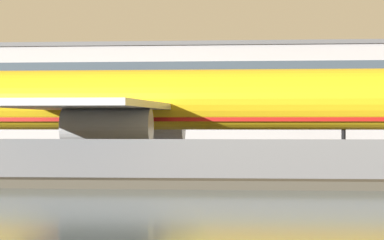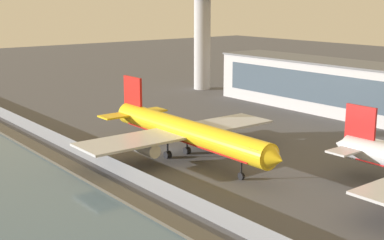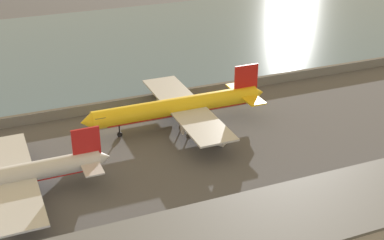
% 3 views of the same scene
% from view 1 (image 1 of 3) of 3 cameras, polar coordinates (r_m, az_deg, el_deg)
% --- Properties ---
extents(ground_plane, '(500.00, 500.00, 0.00)m').
position_cam_1_polar(ground_plane, '(85.51, -7.42, -2.63)').
color(ground_plane, '#4C4C51').
extents(cargo_jet_yellow, '(47.81, 40.82, 13.68)m').
position_cam_1_polar(cargo_jet_yellow, '(83.12, -3.11, 0.90)').
color(cargo_jet_yellow, yellow).
rests_on(cargo_jet_yellow, ground).
extents(baggage_tug, '(3.50, 3.25, 1.80)m').
position_cam_1_polar(baggage_tug, '(96.77, -5.15, -1.87)').
color(baggage_tug, white).
rests_on(baggage_tug, ground).
extents(terminal_building, '(104.57, 15.53, 13.55)m').
position_cam_1_polar(terminal_building, '(139.86, 3.45, 1.08)').
color(terminal_building, '#B2B2B7').
rests_on(terminal_building, ground).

